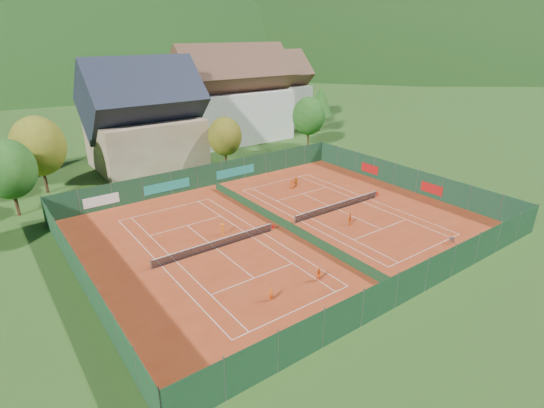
% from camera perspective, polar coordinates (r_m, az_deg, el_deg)
% --- Properties ---
extents(ground, '(600.00, 600.00, 0.00)m').
position_cam_1_polar(ground, '(44.73, 1.51, -3.18)').
color(ground, '#244A17').
rests_on(ground, ground).
extents(clay_pad, '(40.00, 32.00, 0.01)m').
position_cam_1_polar(clay_pad, '(44.72, 1.51, -3.15)').
color(clay_pad, '#A23517').
rests_on(clay_pad, ground).
extents(court_markings_left, '(11.03, 23.83, 0.00)m').
position_cam_1_polar(court_markings_left, '(40.83, -7.47, -5.97)').
color(court_markings_left, white).
rests_on(court_markings_left, ground).
extents(court_markings_right, '(11.03, 23.83, 0.00)m').
position_cam_1_polar(court_markings_right, '(49.59, 8.86, -0.76)').
color(court_markings_right, white).
rests_on(court_markings_right, ground).
extents(tennis_net_left, '(13.30, 0.10, 1.02)m').
position_cam_1_polar(tennis_net_left, '(40.67, -7.31, -5.30)').
color(tennis_net_left, '#59595B').
rests_on(tennis_net_left, ground).
extents(tennis_net_right, '(13.30, 0.10, 1.02)m').
position_cam_1_polar(tennis_net_right, '(49.51, 9.02, -0.19)').
color(tennis_net_right, '#59595B').
rests_on(tennis_net_right, ground).
extents(court_divider, '(0.03, 28.80, 1.00)m').
position_cam_1_polar(court_divider, '(44.51, 1.52, -2.58)').
color(court_divider, '#153A1E').
rests_on(court_divider, ground).
extents(fence_north, '(40.00, 0.10, 3.00)m').
position_cam_1_polar(fence_north, '(56.55, -8.79, 3.76)').
color(fence_north, '#143921').
rests_on(fence_north, ground).
extents(fence_south, '(40.00, 0.04, 3.00)m').
position_cam_1_polar(fence_south, '(34.36, 18.30, -10.05)').
color(fence_south, '#13361D').
rests_on(fence_south, ground).
extents(fence_west, '(0.04, 32.00, 3.00)m').
position_cam_1_polar(fence_west, '(36.80, -24.30, -8.70)').
color(fence_west, '#153C20').
rests_on(fence_west, ground).
extents(fence_east, '(0.09, 32.00, 3.00)m').
position_cam_1_polar(fence_east, '(57.78, 17.45, 3.39)').
color(fence_east, '#143822').
rests_on(fence_east, ground).
extents(chalet, '(16.20, 12.00, 16.00)m').
position_cam_1_polar(chalet, '(66.79, -16.77, 10.53)').
color(chalet, tan).
rests_on(chalet, ground).
extents(hotel_block_a, '(21.60, 11.00, 17.25)m').
position_cam_1_polar(hotel_block_a, '(80.06, -5.27, 13.74)').
color(hotel_block_a, silver).
rests_on(hotel_block_a, ground).
extents(hotel_block_b, '(17.28, 10.00, 15.50)m').
position_cam_1_polar(hotel_block_b, '(94.42, -0.35, 14.67)').
color(hotel_block_b, silver).
rests_on(hotel_block_b, ground).
extents(tree_west_front, '(5.72, 5.72, 8.69)m').
position_cam_1_polar(tree_west_front, '(53.77, -31.95, 3.98)').
color(tree_west_front, '#4D2F1B').
rests_on(tree_west_front, ground).
extents(tree_west_mid, '(6.44, 6.44, 9.78)m').
position_cam_1_polar(tree_west_mid, '(59.74, -28.93, 6.82)').
color(tree_west_mid, '#462919').
rests_on(tree_west_mid, ground).
extents(tree_center, '(5.01, 5.01, 7.60)m').
position_cam_1_polar(tree_center, '(63.72, -6.35, 9.03)').
color(tree_center, '#49291A').
rests_on(tree_center, ground).
extents(tree_east_front, '(5.72, 5.72, 8.69)m').
position_cam_1_polar(tree_east_front, '(75.44, 4.97, 11.69)').
color(tree_east_front, '#432F18').
rests_on(tree_east_front, ground).
extents(tree_east_mid, '(5.04, 5.04, 9.00)m').
position_cam_1_polar(tree_east_mid, '(87.79, 6.56, 13.58)').
color(tree_east_mid, '#402A17').
rests_on(tree_east_mid, ground).
extents(tree_east_back, '(7.15, 7.15, 10.86)m').
position_cam_1_polar(tree_east_back, '(88.87, -0.95, 14.27)').
color(tree_east_back, '#432918').
rests_on(tree_east_back, ground).
extents(mountain_backdrop, '(820.00, 530.00, 242.00)m').
position_cam_1_polar(mountain_backdrop, '(276.99, -24.46, 8.10)').
color(mountain_backdrop, black).
rests_on(mountain_backdrop, ground).
extents(ball_hopper, '(0.34, 0.34, 0.80)m').
position_cam_1_polar(ball_hopper, '(44.55, 23.02, -4.39)').
color(ball_hopper, slate).
rests_on(ball_hopper, ground).
extents(loose_ball_0, '(0.07, 0.07, 0.07)m').
position_cam_1_polar(loose_ball_0, '(35.33, -0.84, -10.62)').
color(loose_ball_0, '#CCD833').
rests_on(loose_ball_0, ground).
extents(loose_ball_1, '(0.07, 0.07, 0.07)m').
position_cam_1_polar(loose_ball_1, '(42.79, 17.94, -5.53)').
color(loose_ball_1, '#CCD833').
rests_on(loose_ball_1, ground).
extents(player_left_near, '(0.44, 0.29, 1.19)m').
position_cam_1_polar(player_left_near, '(32.98, -0.13, -12.11)').
color(player_left_near, '#DA5513').
rests_on(player_left_near, ground).
extents(player_left_mid, '(0.75, 0.70, 1.25)m').
position_cam_1_polar(player_left_mid, '(35.50, 6.36, -9.47)').
color(player_left_mid, '#F25015').
rests_on(player_left_mid, ground).
extents(player_left_far, '(0.91, 0.58, 1.34)m').
position_cam_1_polar(player_left_far, '(43.07, -6.69, -3.38)').
color(player_left_far, orange).
rests_on(player_left_far, ground).
extents(player_right_near, '(0.84, 0.85, 1.44)m').
position_cam_1_polar(player_right_near, '(45.59, 10.41, -2.02)').
color(player_right_near, orange).
rests_on(player_right_near, ground).
extents(player_right_far_a, '(0.60, 0.39, 1.21)m').
position_cam_1_polar(player_right_far_a, '(55.40, 2.70, 2.66)').
color(player_right_far_a, '#D04612').
rests_on(player_right_far_a, ground).
extents(player_right_far_b, '(1.29, 0.56, 1.35)m').
position_cam_1_polar(player_right_far_b, '(56.12, 3.23, 2.99)').
color(player_right_far_b, orange).
rests_on(player_right_far_b, ground).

